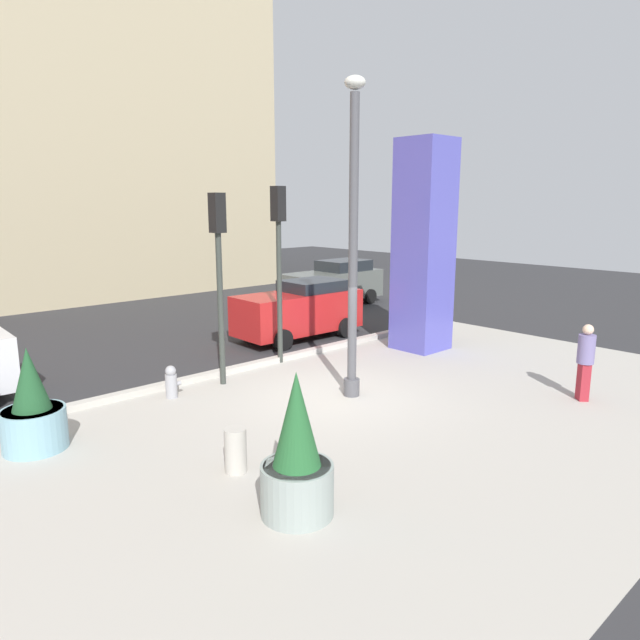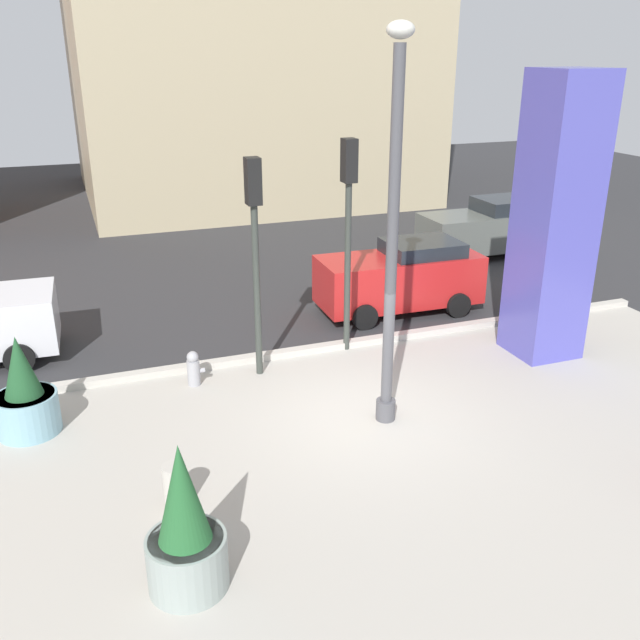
{
  "view_description": "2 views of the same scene",
  "coord_description": "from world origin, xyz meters",
  "px_view_note": "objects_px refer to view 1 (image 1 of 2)",
  "views": [
    {
      "loc": [
        -8.65,
        -8.82,
        4.31
      ],
      "look_at": [
        0.38,
        0.91,
        1.58
      ],
      "focal_mm": 32.18,
      "sensor_mm": 36.0,
      "label": 1
    },
    {
      "loc": [
        -4.75,
        -10.38,
        6.45
      ],
      "look_at": [
        -0.41,
        1.32,
        1.53
      ],
      "focal_mm": 38.8,
      "sensor_mm": 36.0,
      "label": 2
    }
  ],
  "objects_px": {
    "lamp_post": "(353,248)",
    "art_pillar_blue": "(424,247)",
    "potted_plant_by_pillar": "(33,412)",
    "traffic_light_corner": "(219,257)",
    "car_far_lane": "(334,283)",
    "car_curb_west": "(300,310)",
    "pedestrian_by_curb": "(585,358)",
    "concrete_bollard": "(236,450)",
    "traffic_light_far_side": "(279,247)",
    "fire_hydrant": "(171,382)",
    "potted_plant_near_right": "(297,460)"
  },
  "relations": [
    {
      "from": "art_pillar_blue",
      "to": "potted_plant_near_right",
      "type": "xyz_separation_m",
      "value": [
        -8.83,
        -4.61,
        -2.22
      ]
    },
    {
      "from": "concrete_bollard",
      "to": "car_far_lane",
      "type": "height_order",
      "value": "car_far_lane"
    },
    {
      "from": "traffic_light_far_side",
      "to": "pedestrian_by_curb",
      "type": "distance_m",
      "value": 7.87
    },
    {
      "from": "lamp_post",
      "to": "fire_hydrant",
      "type": "relative_size",
      "value": 9.13
    },
    {
      "from": "lamp_post",
      "to": "pedestrian_by_curb",
      "type": "xyz_separation_m",
      "value": [
        3.53,
        -3.69,
        -2.38
      ]
    },
    {
      "from": "potted_plant_near_right",
      "to": "potted_plant_by_pillar",
      "type": "bearing_deg",
      "value": 112.37
    },
    {
      "from": "fire_hydrant",
      "to": "traffic_light_corner",
      "type": "distance_m",
      "value": 3.04
    },
    {
      "from": "concrete_bollard",
      "to": "traffic_light_far_side",
      "type": "distance_m",
      "value": 7.11
    },
    {
      "from": "fire_hydrant",
      "to": "car_curb_west",
      "type": "distance_m",
      "value": 6.37
    },
    {
      "from": "lamp_post",
      "to": "art_pillar_blue",
      "type": "height_order",
      "value": "lamp_post"
    },
    {
      "from": "potted_plant_by_pillar",
      "to": "concrete_bollard",
      "type": "bearing_deg",
      "value": -56.39
    },
    {
      "from": "fire_hydrant",
      "to": "traffic_light_corner",
      "type": "bearing_deg",
      "value": 2.77
    },
    {
      "from": "traffic_light_corner",
      "to": "car_far_lane",
      "type": "height_order",
      "value": "traffic_light_corner"
    },
    {
      "from": "potted_plant_by_pillar",
      "to": "traffic_light_corner",
      "type": "bearing_deg",
      "value": 11.2
    },
    {
      "from": "fire_hydrant",
      "to": "concrete_bollard",
      "type": "height_order",
      "value": "same"
    },
    {
      "from": "lamp_post",
      "to": "potted_plant_near_right",
      "type": "distance_m",
      "value": 5.75
    },
    {
      "from": "lamp_post",
      "to": "car_curb_west",
      "type": "height_order",
      "value": "lamp_post"
    },
    {
      "from": "potted_plant_by_pillar",
      "to": "lamp_post",
      "type": "bearing_deg",
      "value": -16.34
    },
    {
      "from": "potted_plant_by_pillar",
      "to": "traffic_light_far_side",
      "type": "height_order",
      "value": "traffic_light_far_side"
    },
    {
      "from": "art_pillar_blue",
      "to": "traffic_light_far_side",
      "type": "distance_m",
      "value": 4.39
    },
    {
      "from": "fire_hydrant",
      "to": "potted_plant_by_pillar",
      "type": "bearing_deg",
      "value": -165.16
    },
    {
      "from": "concrete_bollard",
      "to": "pedestrian_by_curb",
      "type": "distance_m",
      "value": 8.0
    },
    {
      "from": "lamp_post",
      "to": "potted_plant_near_right",
      "type": "bearing_deg",
      "value": -144.42
    },
    {
      "from": "potted_plant_by_pillar",
      "to": "car_far_lane",
      "type": "height_order",
      "value": "car_far_lane"
    },
    {
      "from": "art_pillar_blue",
      "to": "concrete_bollard",
      "type": "height_order",
      "value": "art_pillar_blue"
    },
    {
      "from": "concrete_bollard",
      "to": "car_far_lane",
      "type": "xyz_separation_m",
      "value": [
        12.06,
        10.12,
        0.56
      ]
    },
    {
      "from": "lamp_post",
      "to": "car_curb_west",
      "type": "xyz_separation_m",
      "value": [
        2.81,
        5.04,
        -2.4
      ]
    },
    {
      "from": "traffic_light_corner",
      "to": "pedestrian_by_curb",
      "type": "xyz_separation_m",
      "value": [
        5.19,
        -6.41,
        -2.11
      ]
    },
    {
      "from": "concrete_bollard",
      "to": "traffic_light_far_side",
      "type": "bearing_deg",
      "value": 44.72
    },
    {
      "from": "potted_plant_by_pillar",
      "to": "traffic_light_far_side",
      "type": "bearing_deg",
      "value": 12.03
    },
    {
      "from": "art_pillar_blue",
      "to": "traffic_light_corner",
      "type": "relative_size",
      "value": 1.35
    },
    {
      "from": "art_pillar_blue",
      "to": "traffic_light_far_side",
      "type": "bearing_deg",
      "value": 157.92
    },
    {
      "from": "car_curb_west",
      "to": "pedestrian_by_curb",
      "type": "xyz_separation_m",
      "value": [
        0.72,
        -8.73,
        0.02
      ]
    },
    {
      "from": "traffic_light_far_side",
      "to": "potted_plant_by_pillar",
      "type": "bearing_deg",
      "value": -167.97
    },
    {
      "from": "potted_plant_near_right",
      "to": "car_curb_west",
      "type": "relative_size",
      "value": 0.5
    },
    {
      "from": "potted_plant_near_right",
      "to": "potted_plant_by_pillar",
      "type": "height_order",
      "value": "potted_plant_near_right"
    },
    {
      "from": "traffic_light_far_side",
      "to": "potted_plant_near_right",
      "type": "bearing_deg",
      "value": -127.23
    },
    {
      "from": "traffic_light_corner",
      "to": "traffic_light_far_side",
      "type": "height_order",
      "value": "traffic_light_far_side"
    },
    {
      "from": "potted_plant_near_right",
      "to": "pedestrian_by_curb",
      "type": "xyz_separation_m",
      "value": [
        7.74,
        -0.69,
        0.13
      ]
    },
    {
      "from": "potted_plant_by_pillar",
      "to": "car_curb_west",
      "type": "bearing_deg",
      "value": 19.72
    },
    {
      "from": "traffic_light_far_side",
      "to": "pedestrian_by_curb",
      "type": "bearing_deg",
      "value": -66.79
    },
    {
      "from": "lamp_post",
      "to": "art_pillar_blue",
      "type": "bearing_deg",
      "value": 19.13
    },
    {
      "from": "potted_plant_near_right",
      "to": "pedestrian_by_curb",
      "type": "distance_m",
      "value": 7.77
    },
    {
      "from": "concrete_bollard",
      "to": "pedestrian_by_curb",
      "type": "height_order",
      "value": "pedestrian_by_curb"
    },
    {
      "from": "art_pillar_blue",
      "to": "car_far_lane",
      "type": "relative_size",
      "value": 1.34
    },
    {
      "from": "lamp_post",
      "to": "traffic_light_far_side",
      "type": "height_order",
      "value": "lamp_post"
    },
    {
      "from": "potted_plant_by_pillar",
      "to": "pedestrian_by_curb",
      "type": "bearing_deg",
      "value": -29.54
    },
    {
      "from": "concrete_bollard",
      "to": "car_curb_west",
      "type": "height_order",
      "value": "car_curb_west"
    },
    {
      "from": "lamp_post",
      "to": "traffic_light_far_side",
      "type": "bearing_deg",
      "value": 80.37
    },
    {
      "from": "fire_hydrant",
      "to": "car_curb_west",
      "type": "height_order",
      "value": "car_curb_west"
    }
  ]
}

